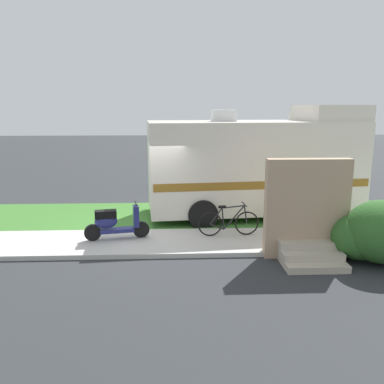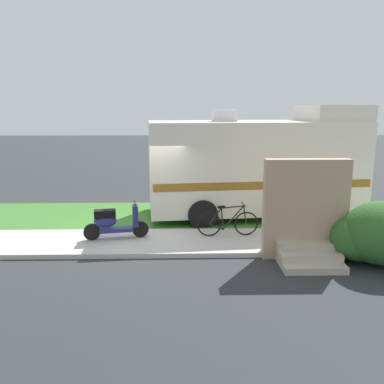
{
  "view_description": "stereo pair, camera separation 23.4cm",
  "coord_description": "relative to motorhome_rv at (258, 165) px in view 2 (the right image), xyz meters",
  "views": [
    {
      "loc": [
        0.95,
        -11.25,
        3.58
      ],
      "look_at": [
        1.45,
        0.3,
        1.1
      ],
      "focal_mm": 37.29,
      "sensor_mm": 36.0,
      "label": 1
    },
    {
      "loc": [
        1.18,
        -11.26,
        3.58
      ],
      "look_at": [
        1.45,
        0.3,
        1.1
      ],
      "focal_mm": 37.29,
      "sensor_mm": 36.0,
      "label": 2
    }
  ],
  "objects": [
    {
      "name": "bicycle",
      "position": [
        -1.21,
        -2.36,
        -1.24
      ],
      "size": [
        1.68,
        0.52,
        0.89
      ],
      "color": "black",
      "rests_on": "ground"
    },
    {
      "name": "bush_by_porch",
      "position": [
        2.05,
        -4.18,
        -1.04
      ],
      "size": [
        2.06,
        1.55,
        1.46
      ],
      "color": "#2D6026",
      "rests_on": "ground"
    },
    {
      "name": "sidewalk",
      "position": [
        -3.61,
        -2.69,
        -1.67
      ],
      "size": [
        24.0,
        2.0,
        0.12
      ],
      "color": "beige",
      "rests_on": "ground"
    },
    {
      "name": "ground_plane",
      "position": [
        -3.61,
        -1.49,
        -1.73
      ],
      "size": [
        80.0,
        80.0,
        0.0
      ],
      "primitive_type": "plane",
      "color": "#2D3033"
    },
    {
      "name": "motorhome_rv",
      "position": [
        0.0,
        0.0,
        0.0
      ],
      "size": [
        6.97,
        3.07,
        3.63
      ],
      "color": "silver",
      "rests_on": "ground"
    },
    {
      "name": "porch_steps",
      "position": [
        0.48,
        -3.78,
        -0.77
      ],
      "size": [
        2.0,
        1.26,
        2.4
      ],
      "color": "#B2A893",
      "rests_on": "ground"
    },
    {
      "name": "scooter",
      "position": [
        -4.28,
        -2.52,
        -1.16
      ],
      "size": [
        1.71,
        0.59,
        0.97
      ],
      "color": "black",
      "rests_on": "ground"
    },
    {
      "name": "bottle_green",
      "position": [
        0.16,
        -3.05,
        -1.5
      ],
      "size": [
        0.07,
        0.07,
        0.26
      ],
      "color": "#19722D",
      "rests_on": "ground"
    },
    {
      "name": "grass_strip",
      "position": [
        -3.61,
        0.01,
        -1.69
      ],
      "size": [
        24.0,
        3.4,
        0.08
      ],
      "color": "#3D752D",
      "rests_on": "ground"
    },
    {
      "name": "pickup_truck_near",
      "position": [
        0.38,
        4.35,
        -0.8
      ],
      "size": [
        5.31,
        2.25,
        1.73
      ],
      "color": "#1E478C",
      "rests_on": "ground"
    }
  ]
}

